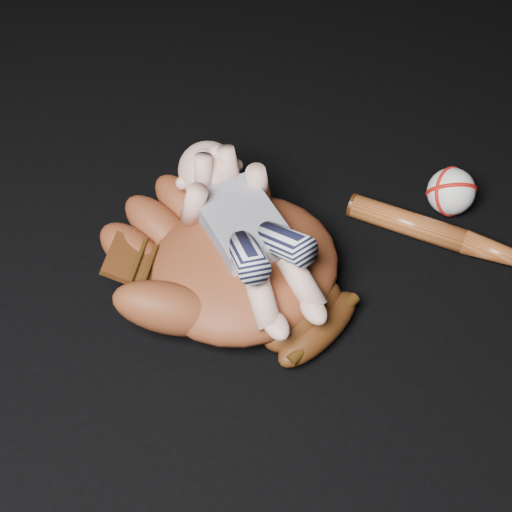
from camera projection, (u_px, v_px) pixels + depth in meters
name	position (u px, v px, depth m)	size (l,w,h in m)	color
baseball_glove	(244.00, 259.00, 1.10)	(0.38, 0.44, 0.14)	#632A15
newborn_baby	(250.00, 230.00, 1.06)	(0.17, 0.37, 0.15)	#E4A893
baseball_bat	(479.00, 246.00, 1.18)	(0.04, 0.45, 0.04)	brown
baseball	(451.00, 192.00, 1.23)	(0.08, 0.08, 0.08)	white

